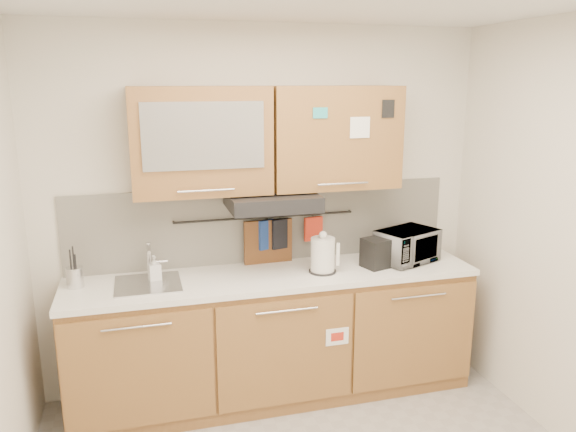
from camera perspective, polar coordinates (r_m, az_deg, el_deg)
wall_back at (r=4.07m, az=-2.44°, el=0.60°), size 3.20×0.00×3.20m
base_cabinet at (r=4.09m, az=-1.32°, el=-12.67°), size 2.80×0.64×0.88m
countertop at (r=3.89m, az=-1.36°, el=-6.14°), size 2.82×0.62×0.04m
backsplash at (r=4.08m, az=-2.39°, el=-0.80°), size 2.80×0.02×0.56m
upper_cabinets at (r=3.81m, az=-1.99°, el=7.81°), size 1.82×0.37×0.70m
range_hood at (r=3.81m, az=-1.62°, el=1.54°), size 0.60×0.46×0.10m
sink at (r=3.80m, az=-14.03°, el=-6.67°), size 0.42×0.40×0.26m
utensil_rail at (r=4.03m, az=-2.28°, el=-0.11°), size 1.30×0.02×0.02m
utensil_crock at (r=3.87m, az=-20.84°, el=-5.79°), size 0.13×0.13×0.27m
kettle at (r=3.88m, az=3.57°, el=-4.06°), size 0.22×0.22×0.29m
toaster at (r=4.06m, az=9.50°, el=-3.58°), size 0.31×0.24×0.21m
microwave at (r=4.19m, az=11.98°, el=-2.98°), size 0.51×0.44×0.24m
soap_bottle at (r=3.83m, az=-13.42°, el=-5.19°), size 0.09×0.09×0.17m
cutting_board at (r=4.08m, az=-2.02°, el=-3.40°), size 0.35×0.04×0.44m
oven_mitt at (r=4.05m, az=-2.18°, el=-1.90°), size 0.13×0.08×0.21m
dark_pouch at (r=4.07m, az=-0.77°, el=-1.82°), size 0.14×0.07×0.22m
pot_holder at (r=4.14m, az=2.60°, el=-1.30°), size 0.14×0.05×0.18m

